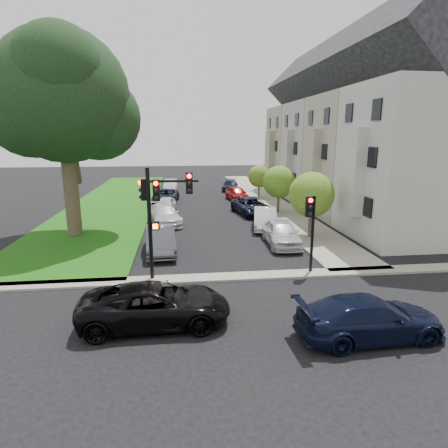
{
  "coord_description": "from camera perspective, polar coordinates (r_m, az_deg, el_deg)",
  "views": [
    {
      "loc": [
        -2.37,
        -14.93,
        6.81
      ],
      "look_at": [
        0.0,
        5.0,
        2.0
      ],
      "focal_mm": 30.0,
      "sensor_mm": 36.0,
      "label": 1
    }
  ],
  "objects": [
    {
      "name": "traffic_signal_main",
      "position": [
        17.48,
        -9.99,
        3.04
      ],
      "size": [
        2.62,
        0.67,
        5.37
      ],
      "color": "black",
      "rests_on": "ground"
    },
    {
      "name": "small_tree_b",
      "position": [
        33.01,
        8.38,
        6.37
      ],
      "size": [
        2.81,
        2.81,
        4.22
      ],
      "color": "brown",
      "rests_on": "ground"
    },
    {
      "name": "car_parked_4",
      "position": [
        46.8,
        0.94,
        5.91
      ],
      "size": [
        2.68,
        4.72,
        1.29
      ],
      "primitive_type": "imported",
      "rotation": [
        0.0,
        0.0,
        -0.21
      ],
      "color": "black",
      "rests_on": "ground"
    },
    {
      "name": "house_a",
      "position": [
        27.3,
        26.75,
        12.34
      ],
      "size": [
        7.7,
        7.55,
        15.97
      ],
      "color": "#B5B19D",
      "rests_on": "ground"
    },
    {
      "name": "house_b",
      "position": [
        33.85,
        19.7,
        12.93
      ],
      "size": [
        7.7,
        7.55,
        15.97
      ],
      "color": "#A39C89",
      "rests_on": "ground"
    },
    {
      "name": "car_parked_5",
      "position": [
        22.31,
        -9.63,
        -2.42
      ],
      "size": [
        1.97,
        4.8,
        1.55
      ],
      "primitive_type": "imported",
      "rotation": [
        0.0,
        0.0,
        0.07
      ],
      "color": "#3F4247",
      "rests_on": "ground"
    },
    {
      "name": "small_tree_a",
      "position": [
        25.24,
        13.19,
        4.37
      ],
      "size": [
        2.98,
        2.98,
        4.47
      ],
      "color": "brown",
      "rests_on": "ground"
    },
    {
      "name": "car_parked_6",
      "position": [
        29.44,
        -9.05,
        1.41
      ],
      "size": [
        3.08,
        5.41,
        1.48
      ],
      "primitive_type": "imported",
      "rotation": [
        0.0,
        0.0,
        0.21
      ],
      "color": "silver",
      "rests_on": "ground"
    },
    {
      "name": "car_cross_far",
      "position": [
        14.02,
        21.28,
        -13.18
      ],
      "size": [
        5.18,
        2.32,
        1.47
      ],
      "primitive_type": "imported",
      "rotation": [
        0.0,
        0.0,
        1.62
      ],
      "color": "black",
      "rests_on": "ground"
    },
    {
      "name": "house_d",
      "position": [
        47.79,
        11.6,
        13.36
      ],
      "size": [
        7.7,
        7.55,
        15.97
      ],
      "color": "tan",
      "rests_on": "ground"
    },
    {
      "name": "car_parked_8",
      "position": [
        38.93,
        -8.89,
        4.26
      ],
      "size": [
        2.89,
        5.14,
        1.36
      ],
      "primitive_type": "imported",
      "rotation": [
        0.0,
        0.0,
        -0.14
      ],
      "color": "black",
      "rests_on": "ground"
    },
    {
      "name": "car_parked_0",
      "position": [
        23.78,
        8.75,
        -1.33
      ],
      "size": [
        2.04,
        4.74,
        1.6
      ],
      "primitive_type": "imported",
      "rotation": [
        0.0,
        0.0,
        -0.03
      ],
      "color": "silver",
      "rests_on": "ground"
    },
    {
      "name": "car_parked_7",
      "position": [
        34.08,
        -8.92,
        2.93
      ],
      "size": [
        2.06,
        4.07,
        1.33
      ],
      "primitive_type": "imported",
      "rotation": [
        0.0,
        0.0,
        -0.13
      ],
      "color": "silver",
      "rests_on": "ground"
    },
    {
      "name": "car_parked_3",
      "position": [
        39.57,
        2.0,
        4.65
      ],
      "size": [
        2.35,
        4.53,
        1.47
      ],
      "primitive_type": "imported",
      "rotation": [
        0.0,
        0.0,
        0.15
      ],
      "color": "maroon",
      "rests_on": "ground"
    },
    {
      "name": "house_c",
      "position": [
        40.72,
        14.96,
        13.21
      ],
      "size": [
        7.7,
        7.55,
        15.97
      ],
      "color": "#A19C99",
      "rests_on": "ground"
    },
    {
      "name": "eucalyptus",
      "position": [
        26.92,
        -23.55,
        17.4
      ],
      "size": [
        9.46,
        8.58,
        13.4
      ],
      "color": "brown",
      "rests_on": "ground"
    },
    {
      "name": "ground",
      "position": [
        16.58,
        2.07,
        -10.78
      ],
      "size": [
        140.0,
        140.0,
        0.0
      ],
      "primitive_type": "plane",
      "color": "black",
      "rests_on": "ground"
    },
    {
      "name": "car_parked_1",
      "position": [
        27.82,
        6.28,
        0.85
      ],
      "size": [
        2.48,
        4.88,
        1.53
      ],
      "primitive_type": "imported",
      "rotation": [
        0.0,
        0.0,
        -0.19
      ],
      "color": "silver",
      "rests_on": "ground"
    },
    {
      "name": "sidewalk_right",
      "position": [
        40.55,
        6.33,
        3.82
      ],
      "size": [
        3.5,
        44.0,
        0.12
      ],
      "primitive_type": "cube",
      "color": "gray",
      "rests_on": "ground"
    },
    {
      "name": "car_parked_9",
      "position": [
        46.66,
        -8.14,
        5.86
      ],
      "size": [
        1.63,
        4.46,
        1.46
      ],
      "primitive_type": "imported",
      "rotation": [
        0.0,
        0.0,
        -0.02
      ],
      "color": "silver",
      "rests_on": "ground"
    },
    {
      "name": "sidewalk_cross",
      "position": [
        18.38,
        1.11,
        -8.07
      ],
      "size": [
        60.0,
        1.0,
        0.12
      ],
      "primitive_type": "cube",
      "color": "gray",
      "rests_on": "ground"
    },
    {
      "name": "car_parked_2",
      "position": [
        32.64,
        4.24,
        2.7
      ],
      "size": [
        3.3,
        5.56,
        1.45
      ],
      "primitive_type": "imported",
      "rotation": [
        0.0,
        0.0,
        0.18
      ],
      "color": "black",
      "rests_on": "ground"
    },
    {
      "name": "car_cross_near",
      "position": [
        14.19,
        -10.41,
        -12.01
      ],
      "size": [
        5.51,
        2.62,
        1.52
      ],
      "primitive_type": "imported",
      "rotation": [
        0.0,
        0.0,
        1.59
      ],
      "color": "black",
      "rests_on": "ground"
    },
    {
      "name": "grass_strip",
      "position": [
        40.07,
        -16.23,
        3.24
      ],
      "size": [
        8.0,
        44.0,
        0.12
      ],
      "primitive_type": "cube",
      "color": "#1C500D",
      "rests_on": "ground"
    },
    {
      "name": "small_tree_c",
      "position": [
        41.0,
        5.37,
        7.25
      ],
      "size": [
        2.41,
        2.41,
        3.61
      ],
      "color": "brown",
      "rests_on": "ground"
    },
    {
      "name": "traffic_signal_secondary",
      "position": [
        18.69,
        13.06,
        0.57
      ],
      "size": [
        0.52,
        0.42,
        3.94
      ],
      "color": "black",
      "rests_on": "ground"
    }
  ]
}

